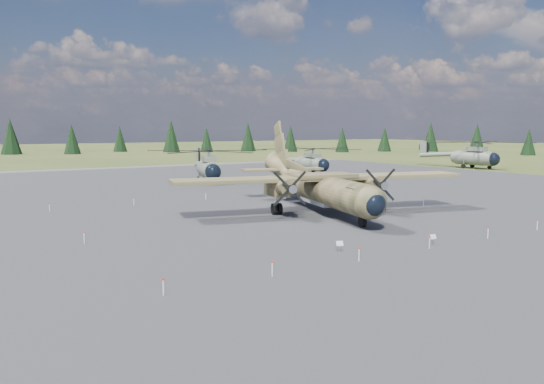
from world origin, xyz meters
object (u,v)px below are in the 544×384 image
transport_plane (318,184)px  helicopter_far (474,149)px  helicopter_mid (311,155)px  helicopter_near (208,159)px

transport_plane → helicopter_far: transport_plane is taller
helicopter_far → transport_plane: bearing=-159.1°
helicopter_mid → helicopter_far: helicopter_far is taller
transport_plane → helicopter_near: (3.10, 30.30, 0.71)m
helicopter_far → helicopter_mid: bearing=164.1°
helicopter_near → transport_plane: bearing=-80.2°
transport_plane → helicopter_near: 30.46m
helicopter_far → helicopter_near: bearing=172.6°
transport_plane → helicopter_mid: size_ratio=1.34×
transport_plane → helicopter_mid: (24.30, 34.06, 0.51)m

